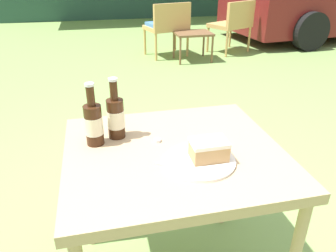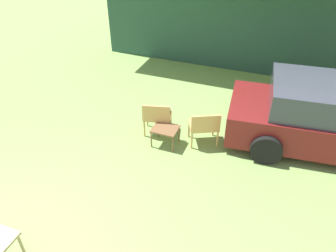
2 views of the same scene
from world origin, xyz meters
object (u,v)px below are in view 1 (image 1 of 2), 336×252
Objects in this scene: cake_on_plate at (205,154)px; cola_bottle_near at (116,117)px; garden_side_table at (193,36)px; patio_table at (174,167)px; wicker_chair_plain at (234,22)px; wicker_chair_cushioned at (168,24)px; cola_bottle_far at (94,123)px.

cola_bottle_near is (-0.28, 0.25, 0.06)m from cake_on_plate.
patio_table is at bearing -107.90° from garden_side_table.
wicker_chair_plain is 1.00× the size of patio_table.
cola_bottle_far is at bearing 58.68° from wicker_chair_cushioned.
wicker_chair_plain is 3.30× the size of cola_bottle_far.
cake_on_plate is (-0.79, -4.08, 0.25)m from wicker_chair_cushioned.
wicker_chair_cushioned is 3.30× the size of cola_bottle_near.
garden_side_table is 3.86m from patio_table.
wicker_chair_cushioned is at bearing 77.61° from patio_table.
cola_bottle_far is at bearing -112.44° from garden_side_table.
patio_table is at bearing 37.57° from wicker_chair_plain.
cola_bottle_far is at bearing 33.65° from wicker_chair_plain.
wicker_chair_plain is at bearing 21.82° from garden_side_table.
cola_bottle_near is at bearing 138.49° from cake_on_plate.
cola_bottle_far reaches higher than wicker_chair_plain.
garden_side_table is at bearing 67.56° from cola_bottle_far.
wicker_chair_cushioned is 1.00× the size of patio_table.
wicker_chair_plain is 1.52× the size of garden_side_table.
wicker_chair_plain is at bearing 60.74° from cola_bottle_near.
cola_bottle_far is (-0.09, -0.04, 0.00)m from cola_bottle_near.
cake_on_plate is at bearing -41.51° from cola_bottle_near.
wicker_chair_plain is 4.38m from cola_bottle_near.
wicker_chair_plain is 3.21× the size of cake_on_plate.
wicker_chair_cushioned is 3.30× the size of cola_bottle_far.
wicker_chair_cushioned is 4.08m from patio_table.
patio_table is (-0.87, -3.98, 0.15)m from wicker_chair_cushioned.
garden_side_table is 2.17× the size of cola_bottle_far.
cola_bottle_far is at bearing 158.18° from patio_table.
garden_side_table is (0.31, -0.32, -0.12)m from wicker_chair_cushioned.
garden_side_table is at bearing 73.74° from cake_on_plate.
cola_bottle_near reaches higher than patio_table.
cake_on_plate is at bearing 39.11° from wicker_chair_plain.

